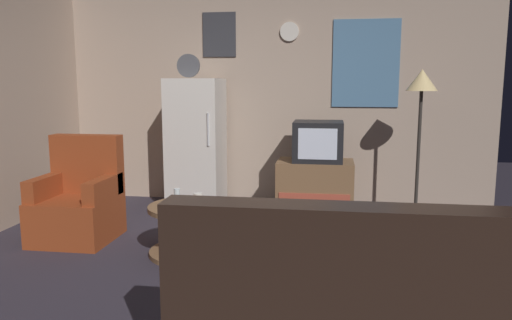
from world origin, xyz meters
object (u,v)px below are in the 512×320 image
tv_stand (315,187)px  remote_control (190,210)px  mug_ceramic_white (198,198)px  mug_ceramic_tan (185,204)px  crt_tv (318,141)px  coffee_table (191,230)px  wine_glass (177,197)px  fridge (196,143)px  couch (346,313)px  armchair (79,203)px  standing_lamp (421,92)px

tv_stand → remote_control: size_ratio=5.60×
mug_ceramic_white → mug_ceramic_tan: 0.22m
mug_ceramic_white → mug_ceramic_tan: size_ratio=1.00×
crt_tv → coffee_table: bearing=-124.0°
coffee_table → mug_ceramic_white: (0.05, 0.07, 0.26)m
coffee_table → wine_glass: bearing=-156.7°
fridge → crt_tv: bearing=-2.9°
tv_stand → mug_ceramic_tan: (-1.01, -1.66, 0.18)m
fridge → remote_control: fridge is taller
mug_ceramic_tan → remote_control: 0.08m
crt_tv → mug_ceramic_tan: size_ratio=6.00×
fridge → couch: size_ratio=1.04×
fridge → wine_glass: (0.28, -1.64, -0.25)m
remote_control → armchair: bearing=-179.6°
armchair → fridge: bearing=59.6°
fridge → standing_lamp: bearing=-4.5°
standing_lamp → couch: standing_lamp is taller
couch → coffee_table: bearing=128.5°
standing_lamp → coffee_table: size_ratio=2.21×
wine_glass → remote_control: size_ratio=1.00×
crt_tv → mug_ceramic_tan: crt_tv is taller
armchair → couch: bearing=-37.3°
fridge → coffee_table: 1.72m
remote_control → wine_glass: bearing=157.9°
tv_stand → coffee_table: bearing=-123.3°
standing_lamp → mug_ceramic_white: size_ratio=17.67×
tv_stand → remote_control: tv_stand is taller
remote_control → standing_lamp: bearing=59.3°
standing_lamp → fridge: bearing=175.5°
fridge → mug_ceramic_white: 1.61m
tv_stand → standing_lamp: size_ratio=0.53×
mug_ceramic_tan → couch: (1.26, -1.43, -0.16)m
wine_glass → mug_ceramic_tan: size_ratio=1.67×
fridge → mug_ceramic_tan: bearing=-77.8°
fridge → coffee_table: bearing=-76.5°
mug_ceramic_white → couch: 2.04m
wine_glass → couch: 2.05m
standing_lamp → wine_glass: bearing=-146.5°
tv_stand → crt_tv: size_ratio=1.56×
crt_tv → couch: size_ratio=0.32×
crt_tv → mug_ceramic_white: 1.78m
crt_tv → tv_stand: bearing=177.9°
remote_control → armchair: size_ratio=0.16×
mug_ceramic_white → remote_control: mug_ceramic_white is taller
armchair → wine_glass: bearing=-16.5°
mug_ceramic_white → crt_tv: bearing=56.0°
fridge → remote_control: (0.43, -1.78, -0.31)m
tv_stand → coffee_table: 1.82m
tv_stand → mug_ceramic_tan: size_ratio=9.33×
crt_tv → remote_control: bearing=-119.6°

